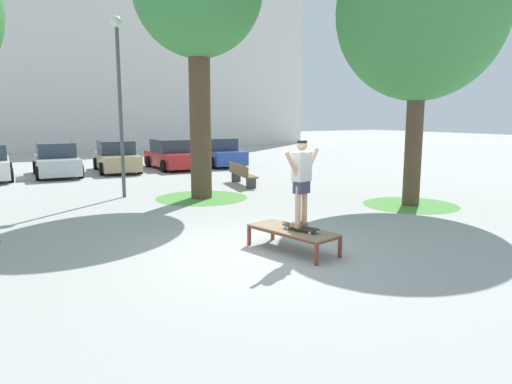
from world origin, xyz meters
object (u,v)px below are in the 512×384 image
at_px(tree_near_right, 421,12).
at_px(light_post, 119,81).
at_px(car_blue, 219,153).
at_px(skate_box, 293,231).
at_px(car_silver, 57,161).
at_px(car_tan, 117,157).
at_px(skateboard, 301,227).
at_px(park_bench, 242,174).
at_px(car_red, 171,155).
at_px(skater, 302,177).

distance_m(tree_near_right, light_post, 9.45).
xyz_separation_m(car_blue, light_post, (-7.02, -7.59, 3.13)).
height_order(skate_box, light_post, light_post).
xyz_separation_m(car_silver, car_tan, (2.76, 0.34, 0.00)).
height_order(skateboard, park_bench, park_bench).
relative_size(skateboard, car_blue, 0.19).
height_order(car_silver, light_post, light_post).
relative_size(car_blue, light_post, 0.74).
xyz_separation_m(tree_near_right, car_red, (-3.04, 13.15, -4.95)).
xyz_separation_m(car_red, car_blue, (2.76, 0.17, 0.00)).
relative_size(skater, light_post, 0.29).
relative_size(skate_box, tree_near_right, 0.25).
bearing_deg(car_red, park_bench, -86.30).
bearing_deg(car_silver, park_bench, -48.55).
xyz_separation_m(tree_near_right, car_silver, (-8.55, 12.94, -4.95)).
height_order(skateboard, light_post, light_post).
bearing_deg(car_tan, skate_box, -90.45).
xyz_separation_m(park_bench, light_post, (-4.71, -0.46, 3.38)).
bearing_deg(car_blue, car_silver, -177.39).
relative_size(car_tan, car_red, 1.03).
bearing_deg(car_blue, skateboard, -109.37).
bearing_deg(skateboard, car_red, 79.81).
xyz_separation_m(car_red, park_bench, (0.45, -6.96, -0.24)).
bearing_deg(car_silver, car_tan, 6.98).
xyz_separation_m(car_silver, light_post, (1.25, -7.21, 3.13)).
distance_m(park_bench, light_post, 5.81).
height_order(skate_box, skater, skater).
bearing_deg(skateboard, car_blue, 70.63).
distance_m(skateboard, tree_near_right, 8.19).
relative_size(tree_near_right, car_red, 1.95).
bearing_deg(skater, skate_box, 103.37).
bearing_deg(car_tan, park_bench, -65.68).
xyz_separation_m(skate_box, car_red, (2.87, 15.50, 0.28)).
bearing_deg(skateboard, tree_near_right, 23.64).
distance_m(car_tan, car_red, 2.75).
relative_size(car_red, car_blue, 0.97).
bearing_deg(light_post, park_bench, 5.60).
bearing_deg(car_tan, car_blue, 0.42).
distance_m(skate_box, car_red, 15.77).
bearing_deg(car_silver, skate_box, -80.23).
bearing_deg(car_tan, tree_near_right, -66.43).
bearing_deg(skater, car_tan, 89.74).
xyz_separation_m(skater, light_post, (-1.43, 8.30, 2.29)).
height_order(skater, car_silver, skater).
relative_size(skate_box, park_bench, 0.83).
relative_size(car_blue, park_bench, 1.77).
xyz_separation_m(car_silver, car_blue, (8.27, 0.38, 0.00)).
distance_m(skateboard, skater, 0.99).
bearing_deg(skateboard, skate_box, 103.40).
relative_size(skater, park_bench, 0.69).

